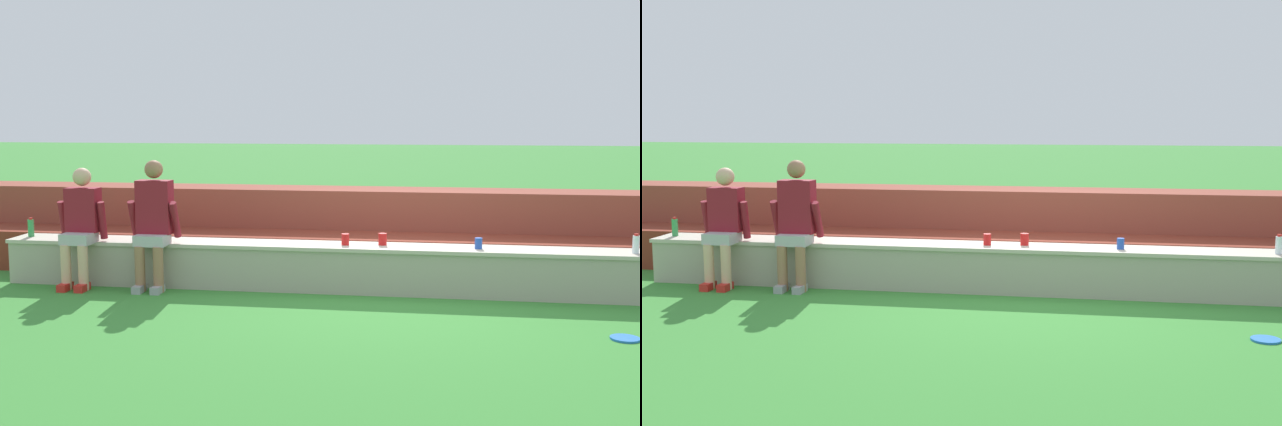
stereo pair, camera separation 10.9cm
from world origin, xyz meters
TOP-DOWN VIEW (x-y plane):
  - ground_plane at (0.00, 0.00)m, footprint 80.00×80.00m
  - stone_seating_wall at (0.00, 0.24)m, footprint 8.74×0.51m
  - brick_bleachers at (0.00, 1.51)m, footprint 12.12×1.46m
  - person_far_left at (-3.45, -0.03)m, footprint 0.54×0.51m
  - person_left_of_center at (-2.61, -0.01)m, footprint 0.56×0.47m
  - water_bottle_mid_left at (-4.20, 0.24)m, footprint 0.07×0.07m
  - water_bottle_near_right at (2.50, 0.18)m, footprint 0.07×0.07m
  - plastic_cup_right_end at (-0.11, 0.29)m, footprint 0.09×0.09m
  - plastic_cup_middle at (0.92, 0.21)m, footprint 0.08×0.08m
  - plastic_cup_left_end at (-0.51, 0.23)m, footprint 0.08×0.08m
  - frisbee at (2.10, -1.26)m, footprint 0.25×0.25m

SIDE VIEW (x-z plane):
  - ground_plane at x=0.00m, z-range 0.00..0.00m
  - frisbee at x=2.10m, z-range 0.00..0.02m
  - stone_seating_wall at x=0.00m, z-range 0.02..0.52m
  - brick_bleachers at x=0.00m, z-range -0.08..0.90m
  - plastic_cup_middle at x=0.92m, z-range 0.51..0.62m
  - plastic_cup_left_end at x=-0.51m, z-range 0.51..0.63m
  - plastic_cup_right_end at x=-0.11m, z-range 0.51..0.64m
  - water_bottle_near_right at x=2.50m, z-range 0.50..0.70m
  - water_bottle_mid_left at x=-4.20m, z-range 0.50..0.72m
  - person_far_left at x=-3.45m, z-range 0.05..1.38m
  - person_left_of_center at x=-2.61m, z-range 0.05..1.47m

